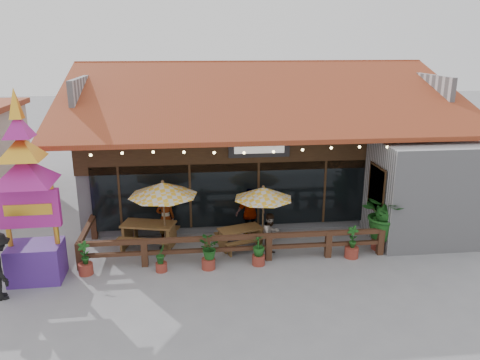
{
  "coord_description": "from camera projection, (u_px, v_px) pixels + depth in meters",
  "views": [
    {
      "loc": [
        -2.99,
        -14.31,
        6.91
      ],
      "look_at": [
        -1.22,
        1.5,
        2.18
      ],
      "focal_mm": 35.0,
      "sensor_mm": 36.0,
      "label": 1
    }
  ],
  "objects": [
    {
      "name": "ground",
      "position": [
        280.0,
        252.0,
        15.93
      ],
      "size": [
        100.0,
        100.0,
        0.0
      ],
      "primitive_type": "plane",
      "color": "gray",
      "rests_on": "ground"
    },
    {
      "name": "restaurant_building",
      "position": [
        260.0,
        147.0,
        21.62
      ],
      "size": [
        15.5,
        14.73,
        6.09
      ],
      "color": "#A6A6AB",
      "rests_on": "ground"
    },
    {
      "name": "patio_railing",
      "position": [
        215.0,
        242.0,
        15.26
      ],
      "size": [
        10.0,
        2.6,
        0.92
      ],
      "color": "#48291A",
      "rests_on": "ground"
    },
    {
      "name": "umbrella_left",
      "position": [
        163.0,
        189.0,
        15.57
      ],
      "size": [
        2.8,
        2.8,
        2.49
      ],
      "color": "brown",
      "rests_on": "ground"
    },
    {
      "name": "umbrella_right",
      "position": [
        263.0,
        193.0,
        15.99
      ],
      "size": [
        2.43,
        2.43,
        2.2
      ],
      "color": "brown",
      "rests_on": "ground"
    },
    {
      "name": "picnic_table_left",
      "position": [
        149.0,
        231.0,
        16.23
      ],
      "size": [
        2.15,
        1.97,
        0.87
      ],
      "color": "brown",
      "rests_on": "ground"
    },
    {
      "name": "picnic_table_right",
      "position": [
        240.0,
        234.0,
        16.21
      ],
      "size": [
        1.79,
        1.66,
        0.71
      ],
      "color": "brown",
      "rests_on": "ground"
    },
    {
      "name": "thai_sign_tower",
      "position": [
        25.0,
        176.0,
        13.23
      ],
      "size": [
        2.32,
        2.32,
        6.15
      ],
      "color": "#4A2383",
      "rests_on": "ground"
    },
    {
      "name": "tropical_plant",
      "position": [
        383.0,
        214.0,
        15.86
      ],
      "size": [
        1.93,
        2.04,
        2.22
      ],
      "color": "maroon",
      "rests_on": "ground"
    },
    {
      "name": "diner_a",
      "position": [
        166.0,
        218.0,
        16.61
      ],
      "size": [
        0.65,
        0.43,
        1.75
      ],
      "primitive_type": "imported",
      "rotation": [
        0.0,
        0.0,
        3.12
      ],
      "color": "#392512",
      "rests_on": "ground"
    },
    {
      "name": "diner_b",
      "position": [
        271.0,
        234.0,
        15.6
      ],
      "size": [
        0.89,
        0.86,
        1.45
      ],
      "primitive_type": "imported",
      "rotation": [
        0.0,
        0.0,
        0.61
      ],
      "color": "#392512",
      "rests_on": "ground"
    },
    {
      "name": "diner_c",
      "position": [
        250.0,
        213.0,
        16.95
      ],
      "size": [
        1.14,
        0.61,
        1.85
      ],
      "primitive_type": "imported",
      "rotation": [
        0.0,
        0.0,
        3.3
      ],
      "color": "#392512",
      "rests_on": "ground"
    },
    {
      "name": "planter_a",
      "position": [
        85.0,
        261.0,
        14.32
      ],
      "size": [
        0.44,
        0.44,
        1.09
      ],
      "color": "maroon",
      "rests_on": "ground"
    },
    {
      "name": "planter_b",
      "position": [
        161.0,
        260.0,
        14.52
      ],
      "size": [
        0.39,
        0.41,
        0.87
      ],
      "color": "maroon",
      "rests_on": "ground"
    },
    {
      "name": "planter_c",
      "position": [
        208.0,
        251.0,
        14.63
      ],
      "size": [
        0.8,
        0.76,
        1.05
      ],
      "color": "maroon",
      "rests_on": "ground"
    },
    {
      "name": "planter_d",
      "position": [
        259.0,
        251.0,
        14.92
      ],
      "size": [
        0.53,
        0.53,
        1.01
      ],
      "color": "maroon",
      "rests_on": "ground"
    },
    {
      "name": "planter_e",
      "position": [
        352.0,
        244.0,
        15.44
      ],
      "size": [
        0.46,
        0.48,
        1.12
      ],
      "color": "maroon",
      "rests_on": "ground"
    }
  ]
}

